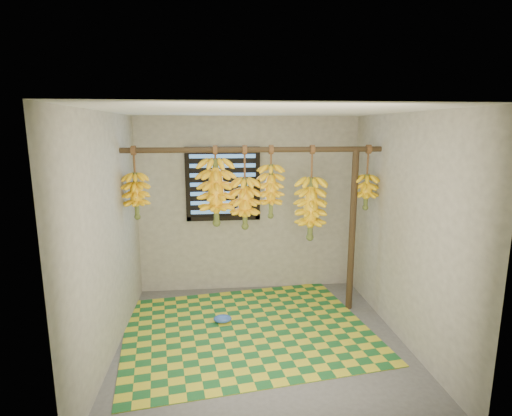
{
  "coord_description": "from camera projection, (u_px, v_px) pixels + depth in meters",
  "views": [
    {
      "loc": [
        -0.47,
        -3.87,
        2.24
      ],
      "look_at": [
        0.0,
        0.55,
        1.35
      ],
      "focal_mm": 28.0,
      "sensor_mm": 36.0,
      "label": 1
    }
  ],
  "objects": [
    {
      "name": "plastic_bag",
      "position": [
        223.0,
        319.0,
        4.66
      ],
      "size": [
        0.22,
        0.16,
        0.09
      ],
      "primitive_type": "ellipsoid",
      "rotation": [
        0.0,
        0.0,
        -0.03
      ],
      "color": "blue",
      "rests_on": "woven_mat"
    },
    {
      "name": "ceiling",
      "position": [
        262.0,
        111.0,
        3.79
      ],
      "size": [
        3.0,
        3.0,
        0.01
      ],
      "primitive_type": "cube",
      "color": "silver",
      "rests_on": "wall_back"
    },
    {
      "name": "banana_bunch_f",
      "position": [
        366.0,
        192.0,
        4.79
      ],
      "size": [
        0.28,
        0.28,
        0.77
      ],
      "color": "brown",
      "rests_on": "hanging_pole"
    },
    {
      "name": "banana_bunch_d",
      "position": [
        271.0,
        191.0,
        4.67
      ],
      "size": [
        0.3,
        0.3,
        0.85
      ],
      "color": "brown",
      "rests_on": "hanging_pole"
    },
    {
      "name": "floor",
      "position": [
        261.0,
        342.0,
        4.27
      ],
      "size": [
        3.0,
        3.0,
        0.01
      ],
      "primitive_type": "cube",
      "color": "#545454",
      "rests_on": "ground"
    },
    {
      "name": "wall_back",
      "position": [
        249.0,
        205.0,
        5.5
      ],
      "size": [
        3.0,
        0.01,
        2.4
      ],
      "primitive_type": "cube",
      "color": "gray",
      "rests_on": "floor"
    },
    {
      "name": "wall_left",
      "position": [
        108.0,
        237.0,
        3.88
      ],
      "size": [
        0.01,
        3.0,
        2.4
      ],
      "primitive_type": "cube",
      "color": "gray",
      "rests_on": "floor"
    },
    {
      "name": "window",
      "position": [
        223.0,
        184.0,
        5.38
      ],
      "size": [
        1.0,
        0.04,
        1.0
      ],
      "color": "black",
      "rests_on": "wall_back"
    },
    {
      "name": "wall_right",
      "position": [
        404.0,
        229.0,
        4.19
      ],
      "size": [
        0.01,
        3.0,
        2.4
      ],
      "primitive_type": "cube",
      "color": "gray",
      "rests_on": "floor"
    },
    {
      "name": "woven_mat",
      "position": [
        247.0,
        329.0,
        4.52
      ],
      "size": [
        2.97,
        2.51,
        0.01
      ],
      "primitive_type": "cube",
      "rotation": [
        0.0,
        0.0,
        0.14
      ],
      "color": "#1C602A",
      "rests_on": "floor"
    },
    {
      "name": "banana_bunch_b",
      "position": [
        216.0,
        192.0,
        4.61
      ],
      "size": [
        0.41,
        0.41,
        0.92
      ],
      "color": "brown",
      "rests_on": "hanging_pole"
    },
    {
      "name": "banana_bunch_e",
      "position": [
        311.0,
        209.0,
        4.76
      ],
      "size": [
        0.36,
        0.36,
        1.13
      ],
      "color": "brown",
      "rests_on": "hanging_pole"
    },
    {
      "name": "hanging_pole",
      "position": [
        255.0,
        150.0,
        4.56
      ],
      "size": [
        3.0,
        0.06,
        0.06
      ],
      "primitive_type": "cylinder",
      "rotation": [
        0.0,
        1.57,
        0.0
      ],
      "color": "#3D2D1A",
      "rests_on": "wall_left"
    },
    {
      "name": "banana_bunch_a",
      "position": [
        136.0,
        196.0,
        4.52
      ],
      "size": [
        0.29,
        0.29,
        0.82
      ],
      "color": "brown",
      "rests_on": "hanging_pole"
    },
    {
      "name": "support_post",
      "position": [
        352.0,
        232.0,
        4.88
      ],
      "size": [
        0.08,
        0.08,
        2.0
      ],
      "primitive_type": "cylinder",
      "color": "#3D2D1A",
      "rests_on": "floor"
    },
    {
      "name": "banana_bunch_c",
      "position": [
        245.0,
        203.0,
        4.67
      ],
      "size": [
        0.33,
        0.33,
        0.97
      ],
      "color": "brown",
      "rests_on": "hanging_pole"
    }
  ]
}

